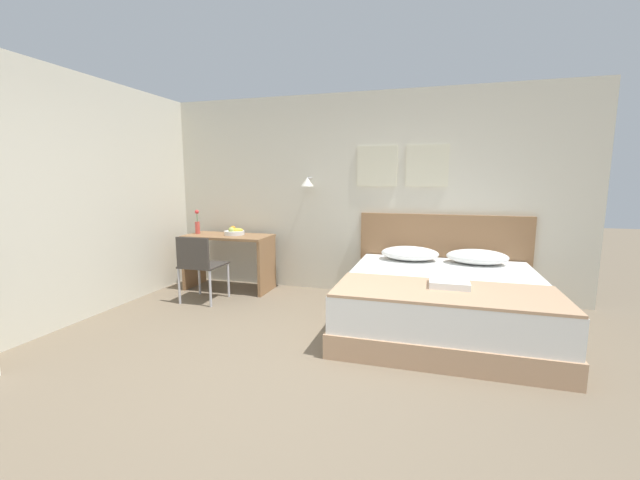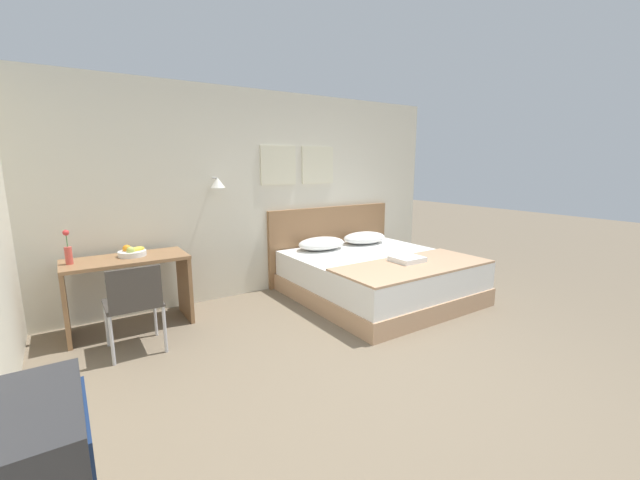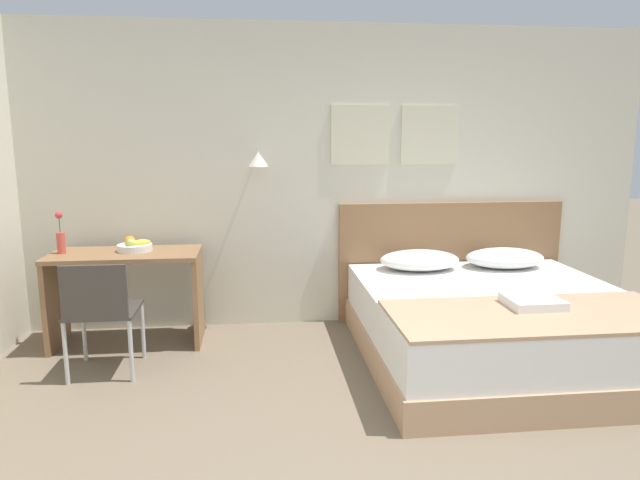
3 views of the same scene
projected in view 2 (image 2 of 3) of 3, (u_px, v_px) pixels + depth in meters
name	position (u px, v px, depth m)	size (l,w,h in m)	color
ground_plane	(398.00, 380.00, 3.18)	(24.00, 24.00, 0.00)	#756651
wall_back	(254.00, 194.00, 5.17)	(5.93, 0.31, 2.65)	beige
bed	(378.00, 277.00, 5.10)	(1.97, 2.08, 0.55)	tan
headboard	(331.00, 243.00, 5.92)	(2.09, 0.06, 1.09)	#8E6642
pillow_left	(322.00, 243.00, 5.44)	(0.69, 0.47, 0.17)	white
pillow_right	(364.00, 238.00, 5.86)	(0.69, 0.47, 0.17)	white
throw_blanket	(414.00, 265.00, 4.55)	(1.91, 0.83, 0.02)	tan
folded_towel_near_foot	(407.00, 259.00, 4.68)	(0.35, 0.32, 0.06)	white
desk	(128.00, 280.00, 4.09)	(1.18, 0.58, 0.77)	#8E6642
desk_chair	(134.00, 300.00, 3.53)	(0.48, 0.48, 0.84)	#3D3833
fruit_bowl	(132.00, 252.00, 4.12)	(0.28, 0.28, 0.12)	silver
flower_vase	(68.00, 251.00, 3.77)	(0.07, 0.07, 0.34)	#D14C42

